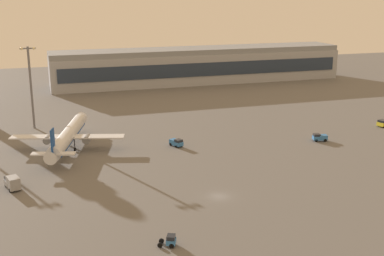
{
  "coord_description": "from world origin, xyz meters",
  "views": [
    {
      "loc": [
        -35.89,
        -93.84,
        42.8
      ],
      "look_at": [
        6.88,
        40.91,
        4.0
      ],
      "focal_mm": 47.01,
      "sensor_mm": 36.0,
      "label": 1
    }
  ],
  "objects_px": {
    "airplane_terminal_side": "(68,136)",
    "apron_light_west": "(31,82)",
    "baggage_tractor": "(176,142)",
    "cargo_loader": "(320,137)",
    "catering_truck": "(12,182)",
    "pushback_tug": "(170,240)"
  },
  "relations": [
    {
      "from": "baggage_tractor",
      "to": "cargo_loader",
      "type": "bearing_deg",
      "value": 145.41
    },
    {
      "from": "airplane_terminal_side",
      "to": "catering_truck",
      "type": "height_order",
      "value": "airplane_terminal_side"
    },
    {
      "from": "catering_truck",
      "to": "pushback_tug",
      "type": "height_order",
      "value": "catering_truck"
    },
    {
      "from": "baggage_tractor",
      "to": "apron_light_west",
      "type": "distance_m",
      "value": 52.1
    },
    {
      "from": "baggage_tractor",
      "to": "catering_truck",
      "type": "bearing_deg",
      "value": -0.06
    },
    {
      "from": "cargo_loader",
      "to": "baggage_tractor",
      "type": "bearing_deg",
      "value": 94.18
    },
    {
      "from": "catering_truck",
      "to": "apron_light_west",
      "type": "xyz_separation_m",
      "value": [
        5.31,
        52.11,
        13.33
      ]
    },
    {
      "from": "airplane_terminal_side",
      "to": "baggage_tractor",
      "type": "xyz_separation_m",
      "value": [
        29.42,
        -6.47,
        -2.73
      ]
    },
    {
      "from": "cargo_loader",
      "to": "pushback_tug",
      "type": "distance_m",
      "value": 75.26
    },
    {
      "from": "pushback_tug",
      "to": "apron_light_west",
      "type": "xyz_separation_m",
      "value": [
        -21.39,
        87.81,
        13.84
      ]
    },
    {
      "from": "airplane_terminal_side",
      "to": "cargo_loader",
      "type": "xyz_separation_m",
      "value": [
        71.0,
        -14.14,
        -2.73
      ]
    },
    {
      "from": "catering_truck",
      "to": "apron_light_west",
      "type": "relative_size",
      "value": 0.23
    },
    {
      "from": "airplane_terminal_side",
      "to": "cargo_loader",
      "type": "relative_size",
      "value": 8.78
    },
    {
      "from": "airplane_terminal_side",
      "to": "catering_truck",
      "type": "bearing_deg",
      "value": -102.39
    },
    {
      "from": "airplane_terminal_side",
      "to": "catering_truck",
      "type": "xyz_separation_m",
      "value": [
        -14.09,
        -25.92,
        -2.33
      ]
    },
    {
      "from": "airplane_terminal_side",
      "to": "apron_light_west",
      "type": "bearing_deg",
      "value": 124.68
    },
    {
      "from": "apron_light_west",
      "to": "catering_truck",
      "type": "bearing_deg",
      "value": -95.81
    },
    {
      "from": "airplane_terminal_side",
      "to": "baggage_tractor",
      "type": "relative_size",
      "value": 8.63
    },
    {
      "from": "cargo_loader",
      "to": "pushback_tug",
      "type": "xyz_separation_m",
      "value": [
        -58.39,
        -47.48,
        -0.11
      ]
    },
    {
      "from": "airplane_terminal_side",
      "to": "pushback_tug",
      "type": "bearing_deg",
      "value": -62.29
    },
    {
      "from": "pushback_tug",
      "to": "baggage_tractor",
      "type": "relative_size",
      "value": 0.77
    },
    {
      "from": "pushback_tug",
      "to": "baggage_tractor",
      "type": "distance_m",
      "value": 57.65
    }
  ]
}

